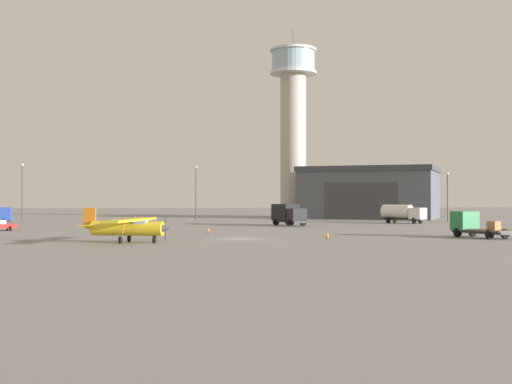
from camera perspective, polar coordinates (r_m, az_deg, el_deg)
name	(u,v)px	position (r m, az deg, el deg)	size (l,w,h in m)	color
ground_plane	(242,239)	(68.35, -1.22, -3.99)	(400.00, 400.00, 0.00)	gray
control_tower	(293,117)	(146.27, 3.16, 6.35)	(10.03, 10.03, 40.18)	#B2AD9E
hangar	(370,193)	(137.41, 9.62, -0.06)	(31.99, 28.85, 10.22)	#4C5159
airplane_yellow	(126,226)	(63.90, -10.92, -2.87)	(8.57, 10.99, 3.24)	gold
truck_fuel_tanker_white	(402,213)	(111.74, 12.27, -1.74)	(6.62, 6.78, 3.02)	#38383D
truck_flatbed_green	(473,225)	(74.43, 17.88, -2.66)	(4.88, 7.12, 2.73)	#38383D
truck_box_black	(288,214)	(100.48, 2.72, -1.85)	(4.64, 7.52, 3.19)	#38383D
light_post_west	(196,188)	(122.48, -5.10, 0.30)	(0.44, 0.44, 9.91)	#38383D
light_post_east	(22,188)	(121.04, -19.15, 0.34)	(0.44, 0.44, 9.96)	#38383D
light_post_north	(448,192)	(121.74, 15.88, -0.01)	(0.44, 0.44, 8.55)	#38383D
traffic_cone_near_left	(209,230)	(81.16, -4.03, -3.22)	(0.36, 0.36, 0.61)	black
traffic_cone_near_right	(327,235)	(69.22, 6.06, -3.64)	(0.36, 0.36, 0.73)	black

